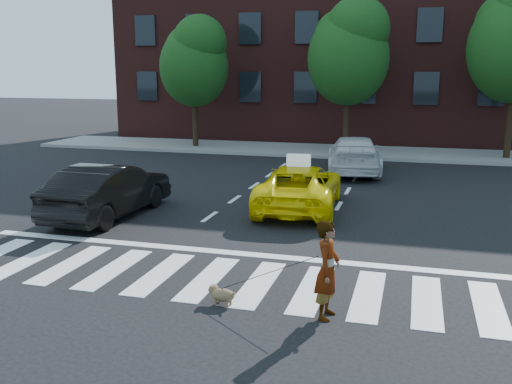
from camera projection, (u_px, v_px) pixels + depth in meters
ground at (208, 279)px, 10.86m from camera, size 120.00×120.00×0.00m
crosswalk at (208, 278)px, 10.86m from camera, size 13.00×2.40×0.01m
stop_line at (234, 253)px, 12.36m from camera, size 12.00×0.30×0.01m
sidewalk_far at (336, 151)px, 27.31m from camera, size 30.00×4.00×0.15m
building at (357, 33)px, 33.12m from camera, size 26.00×10.00×12.00m
tree_left at (194, 58)px, 27.77m from camera, size 3.39×3.38×6.50m
tree_mid at (349, 48)px, 25.69m from camera, size 3.69×3.69×7.10m
taxi at (300, 187)px, 16.18m from camera, size 2.44×4.74×1.28m
black_sedan at (109, 190)px, 15.32m from camera, size 1.69×4.45×1.45m
white_suv at (354, 155)px, 21.92m from camera, size 2.62×5.07×1.41m
woman at (328, 270)px, 9.01m from camera, size 0.44×0.62×1.61m
dog at (221, 294)px, 9.63m from camera, size 0.56×0.33×0.32m
taxi_sign at (299, 160)px, 15.83m from camera, size 0.67×0.33×0.32m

